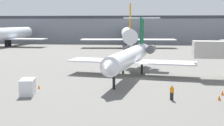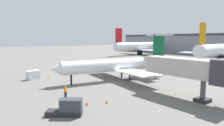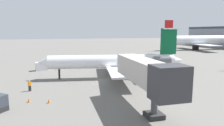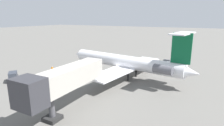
# 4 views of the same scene
# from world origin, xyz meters

# --- Properties ---
(ground_plane) EXTENTS (400.00, 400.00, 0.10)m
(ground_plane) POSITION_xyz_m (0.00, 0.00, -0.05)
(ground_plane) COLOR #66635E
(regional_jet) EXTENTS (21.14, 28.32, 9.54)m
(regional_jet) POSITION_xyz_m (-1.36, 2.85, 3.29)
(regional_jet) COLOR white
(regional_jet) RESTS_ON ground_plane
(jet_bridge) EXTENTS (13.30, 3.21, 6.06)m
(jet_bridge) POSITION_xyz_m (15.81, 1.27, 4.36)
(jet_bridge) COLOR #B7B2A8
(jet_bridge) RESTS_ON ground_plane
(ground_crew_marshaller) EXTENTS (0.44, 0.48, 1.69)m
(ground_crew_marshaller) POSITION_xyz_m (3.85, -12.57, 0.86)
(ground_crew_marshaller) COLOR black
(ground_crew_marshaller) RESTS_ON ground_plane
(baggage_tug_lead) EXTENTS (3.59, 4.00, 1.90)m
(baggage_tug_lead) POSITION_xyz_m (10.86, -15.60, 0.84)
(baggage_tug_lead) COLOR #262628
(baggage_tug_lead) RESTS_ON ground_plane
(cargo_container_uld) EXTENTS (2.06, 2.79, 1.89)m
(cargo_container_uld) POSITION_xyz_m (-13.00, -12.01, 0.95)
(cargo_container_uld) COLOR silver
(cargo_container_uld) RESTS_ON ground_plane
(traffic_cone_near) EXTENTS (0.36, 0.36, 0.55)m
(traffic_cone_near) POSITION_xyz_m (9.10, -12.10, 0.28)
(traffic_cone_near) COLOR orange
(traffic_cone_near) RESTS_ON ground_plane
(traffic_cone_mid) EXTENTS (0.36, 0.36, 0.55)m
(traffic_cone_mid) POSITION_xyz_m (-12.82, -8.76, 0.28)
(traffic_cone_mid) COLOR orange
(traffic_cone_mid) RESTS_ON ground_plane
(traffic_cone_far) EXTENTS (0.36, 0.36, 0.55)m
(traffic_cone_far) POSITION_xyz_m (10.07, -9.62, 0.28)
(traffic_cone_far) COLOR orange
(traffic_cone_far) RESTS_ON ground_plane
(parked_airliner_west_end) EXTENTS (27.86, 33.05, 13.79)m
(parked_airliner_west_end) POSITION_xyz_m (-47.75, 55.62, 4.50)
(parked_airliner_west_end) COLOR silver
(parked_airliner_west_end) RESTS_ON ground_plane
(parked_airliner_west_mid) EXTENTS (32.36, 38.28, 13.75)m
(parked_airliner_west_mid) POSITION_xyz_m (-4.78, 55.59, 4.47)
(parked_airliner_west_mid) COLOR white
(parked_airliner_west_mid) RESTS_ON ground_plane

